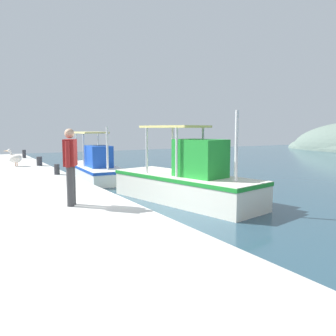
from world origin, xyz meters
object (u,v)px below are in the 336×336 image
(fishing_boat_nearest, at_px, (95,168))
(mooring_bollard_nearest, at_px, (24,154))
(fisherman_standing, at_px, (70,163))
(fishing_boat_second, at_px, (187,181))
(mooring_bollard_third, at_px, (57,169))
(mooring_bollard_second, at_px, (39,161))
(pelican, at_px, (15,158))

(fishing_boat_nearest, xyz_separation_m, mooring_bollard_nearest, (-5.49, -2.63, 0.46))
(fisherman_standing, bearing_deg, fishing_boat_second, 113.92)
(fisherman_standing, height_order, mooring_bollard_nearest, fisherman_standing)
(fisherman_standing, distance_m, mooring_bollard_third, 5.80)
(mooring_bollard_third, bearing_deg, fishing_boat_nearest, 141.77)
(fisherman_standing, distance_m, mooring_bollard_nearest, 14.55)
(mooring_bollard_second, relative_size, mooring_bollard_third, 1.08)
(fishing_boat_nearest, distance_m, mooring_bollard_second, 2.69)
(mooring_bollard_nearest, bearing_deg, mooring_bollard_third, -0.00)
(pelican, relative_size, mooring_bollard_third, 2.14)
(fishing_boat_nearest, xyz_separation_m, fisherman_standing, (9.01, -3.55, 1.20))
(fishing_boat_nearest, distance_m, fisherman_standing, 9.76)
(pelican, bearing_deg, mooring_bollard_nearest, 167.90)
(fisherman_standing, distance_m, mooring_bollard_second, 9.47)
(fishing_boat_nearest, relative_size, fisherman_standing, 3.47)
(fishing_boat_nearest, relative_size, mooring_bollard_nearest, 12.33)
(mooring_bollard_second, bearing_deg, mooring_bollard_nearest, 180.00)
(fisherman_standing, bearing_deg, mooring_bollard_second, 174.41)
(pelican, xyz_separation_m, mooring_bollard_third, (4.05, 1.02, -0.20))
(pelican, height_order, fisherman_standing, fisherman_standing)
(fishing_boat_second, distance_m, mooring_bollard_second, 8.23)
(fisherman_standing, relative_size, mooring_bollard_nearest, 3.55)
(pelican, xyz_separation_m, mooring_bollard_second, (0.33, 1.02, -0.18))
(pelican, bearing_deg, fishing_boat_second, 30.91)
(fishing_boat_nearest, xyz_separation_m, mooring_bollard_third, (3.34, -2.63, 0.42))
(fishing_boat_nearest, height_order, pelican, fishing_boat_nearest)
(fishing_boat_second, xyz_separation_m, fisherman_standing, (2.00, -4.52, 1.04))
(fishing_boat_nearest, distance_m, mooring_bollard_nearest, 6.11)
(fishing_boat_nearest, height_order, mooring_bollard_third, fishing_boat_nearest)
(fisherman_standing, height_order, mooring_bollard_third, fisherman_standing)
(fisherman_standing, xyz_separation_m, mooring_bollard_second, (-9.40, 0.92, -0.76))
(fishing_boat_nearest, relative_size, mooring_bollard_third, 15.21)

